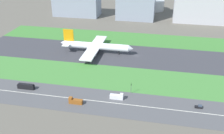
# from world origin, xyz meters

# --- Properties ---
(ground_plane) EXTENTS (800.00, 800.00, 0.00)m
(ground_plane) POSITION_xyz_m (0.00, 0.00, 0.00)
(ground_plane) COLOR #5B564C
(runway) EXTENTS (280.00, 46.00, 0.10)m
(runway) POSITION_xyz_m (0.00, 0.00, 0.05)
(runway) COLOR #38383D
(runway) RESTS_ON ground_plane
(grass_median_north) EXTENTS (280.00, 36.00, 0.10)m
(grass_median_north) POSITION_xyz_m (0.00, 41.00, 0.05)
(grass_median_north) COLOR #3D7A33
(grass_median_north) RESTS_ON ground_plane
(grass_median_south) EXTENTS (280.00, 36.00, 0.10)m
(grass_median_south) POSITION_xyz_m (0.00, -41.00, 0.05)
(grass_median_south) COLOR #427F38
(grass_median_south) RESTS_ON ground_plane
(highway) EXTENTS (280.00, 28.00, 0.10)m
(highway) POSITION_xyz_m (0.00, -73.00, 0.05)
(highway) COLOR #4C4C4F
(highway) RESTS_ON ground_plane
(highway_centerline) EXTENTS (266.00, 0.50, 0.01)m
(highway_centerline) POSITION_xyz_m (0.00, -73.00, 0.11)
(highway_centerline) COLOR silver
(highway_centerline) RESTS_ON highway
(airliner) EXTENTS (65.00, 56.00, 19.70)m
(airliner) POSITION_xyz_m (-36.62, 0.00, 6.23)
(airliner) COLOR white
(airliner) RESTS_ON runway
(truck_0) EXTENTS (8.40, 2.50, 4.00)m
(truck_0) POSITION_xyz_m (-28.42, -78.00, 1.67)
(truck_0) COLOR brown
(truck_0) RESTS_ON highway
(truck_1) EXTENTS (8.40, 2.50, 4.00)m
(truck_1) POSITION_xyz_m (-4.47, -68.00, 1.67)
(truck_1) COLOR silver
(truck_1) RESTS_ON highway
(bus_0) EXTENTS (11.60, 2.50, 3.50)m
(bus_0) POSITION_xyz_m (-66.23, -68.00, 1.82)
(bus_0) COLOR black
(bus_0) RESTS_ON highway
(car_1) EXTENTS (4.40, 1.80, 2.00)m
(car_1) POSITION_xyz_m (45.03, -68.00, 0.92)
(car_1) COLOR black
(car_1) RESTS_ON highway
(traffic_light) EXTENTS (0.36, 0.50, 7.20)m
(traffic_light) POSITION_xyz_m (3.25, -60.01, 4.29)
(traffic_light) COLOR #4C4C51
(traffic_light) RESTS_ON highway
(terminal_building) EXTENTS (57.58, 26.89, 34.57)m
(terminal_building) POSITION_xyz_m (-90.00, 114.00, 17.29)
(terminal_building) COLOR gray
(terminal_building) RESTS_ON ground_plane
(office_tower) EXTENTS (59.84, 24.43, 32.65)m
(office_tower) POSITION_xyz_m (60.76, 114.00, 16.32)
(office_tower) COLOR #B2B2B7
(office_tower) RESTS_ON ground_plane
(fuel_tank_west) EXTENTS (22.51, 22.51, 12.46)m
(fuel_tank_west) POSITION_xyz_m (-24.42, 159.00, 6.23)
(fuel_tank_west) COLOR silver
(fuel_tank_west) RESTS_ON ground_plane
(fuel_tank_centre) EXTENTS (24.20, 24.20, 13.67)m
(fuel_tank_centre) POSITION_xyz_m (7.28, 159.00, 6.84)
(fuel_tank_centre) COLOR silver
(fuel_tank_centre) RESTS_ON ground_plane
(fuel_tank_east) EXTENTS (19.36, 19.36, 14.45)m
(fuel_tank_east) POSITION_xyz_m (43.63, 159.00, 7.23)
(fuel_tank_east) COLOR silver
(fuel_tank_east) RESTS_ON ground_plane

